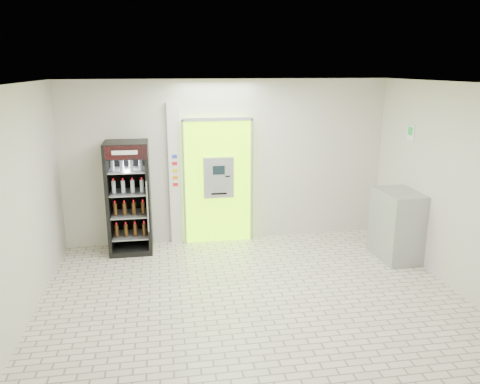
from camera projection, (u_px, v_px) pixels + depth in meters
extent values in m
plane|color=beige|center=(253.00, 299.00, 6.67)|extent=(6.00, 6.00, 0.00)
plane|color=beige|center=(228.00, 162.00, 8.66)|extent=(6.00, 0.00, 6.00)
plane|color=beige|center=(313.00, 277.00, 3.90)|extent=(6.00, 0.00, 6.00)
plane|color=beige|center=(17.00, 208.00, 5.80)|extent=(0.00, 5.00, 5.00)
plane|color=beige|center=(457.00, 188.00, 6.76)|extent=(0.00, 5.00, 5.00)
plane|color=white|center=(255.00, 83.00, 5.89)|extent=(6.00, 6.00, 0.00)
cube|color=#86E900|center=(218.00, 181.00, 8.65)|extent=(1.20, 0.12, 2.30)
cube|color=gray|center=(218.00, 119.00, 8.29)|extent=(1.28, 0.04, 0.06)
cube|color=gray|center=(184.00, 184.00, 8.49)|extent=(0.04, 0.04, 2.30)
cube|color=gray|center=(252.00, 181.00, 8.69)|extent=(0.04, 0.04, 2.30)
cube|color=black|center=(224.00, 215.00, 8.79)|extent=(0.62, 0.01, 0.67)
cube|color=black|center=(199.00, 138.00, 8.33)|extent=(0.22, 0.01, 0.18)
cube|color=#999CA0|center=(218.00, 177.00, 8.52)|extent=(0.55, 0.12, 0.75)
cube|color=black|center=(219.00, 170.00, 8.42)|extent=(0.22, 0.01, 0.16)
cube|color=gray|center=(219.00, 185.00, 8.50)|extent=(0.16, 0.01, 0.12)
cube|color=black|center=(228.00, 176.00, 8.48)|extent=(0.09, 0.01, 0.02)
cube|color=black|center=(219.00, 194.00, 8.54)|extent=(0.28, 0.01, 0.03)
cube|color=silver|center=(175.00, 175.00, 8.51)|extent=(0.22, 0.10, 2.60)
cube|color=#193FB2|center=(174.00, 156.00, 8.37)|extent=(0.09, 0.01, 0.06)
cube|color=red|center=(175.00, 164.00, 8.40)|extent=(0.09, 0.01, 0.06)
cube|color=yellow|center=(175.00, 171.00, 8.43)|extent=(0.09, 0.01, 0.06)
cube|color=orange|center=(175.00, 178.00, 8.47)|extent=(0.09, 0.01, 0.06)
cube|color=red|center=(176.00, 185.00, 8.50)|extent=(0.09, 0.01, 0.06)
cube|color=black|center=(129.00, 198.00, 8.18)|extent=(0.74, 0.67, 1.97)
cube|color=black|center=(130.00, 193.00, 8.47)|extent=(0.74, 0.05, 1.97)
cube|color=#B50910|center=(125.00, 153.00, 7.64)|extent=(0.73, 0.01, 0.24)
cube|color=white|center=(125.00, 153.00, 7.63)|extent=(0.41, 0.00, 0.07)
cube|color=black|center=(132.00, 248.00, 8.42)|extent=(0.74, 0.67, 0.10)
cylinder|color=gray|center=(147.00, 207.00, 7.91)|extent=(0.02, 0.02, 0.89)
cube|color=gray|center=(131.00, 235.00, 8.35)|extent=(0.62, 0.57, 0.02)
cube|color=gray|center=(130.00, 214.00, 8.25)|extent=(0.62, 0.57, 0.02)
cube|color=gray|center=(129.00, 192.00, 8.15)|extent=(0.62, 0.57, 0.02)
cube|color=gray|center=(127.00, 170.00, 8.05)|extent=(0.62, 0.57, 0.02)
cube|color=#999CA0|center=(397.00, 225.00, 7.96)|extent=(0.63, 0.91, 1.19)
cube|color=gray|center=(380.00, 223.00, 7.89)|extent=(0.04, 0.87, 0.01)
cube|color=white|center=(411.00, 133.00, 7.94)|extent=(0.02, 0.22, 0.26)
cube|color=#0D972E|center=(410.00, 131.00, 7.93)|extent=(0.00, 0.14, 0.14)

